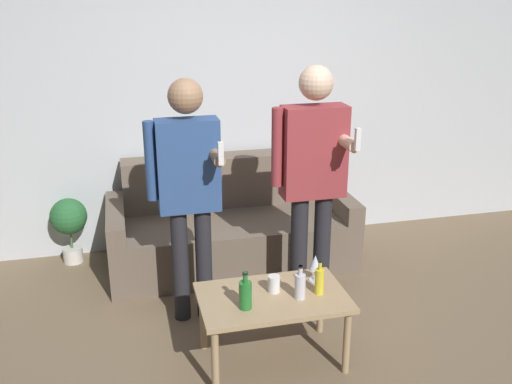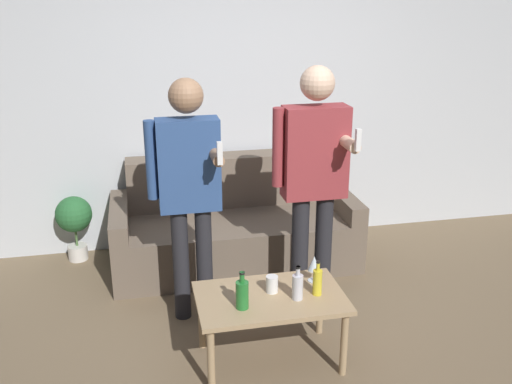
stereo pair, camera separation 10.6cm
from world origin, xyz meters
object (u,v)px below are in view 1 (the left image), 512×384
object	(u,v)px
person_standing_left	(188,183)
couch	(230,227)
bottle_orange	(300,285)
person_standing_right	(312,170)
coffee_table	(273,304)

from	to	relation	value
person_standing_left	couch	bearing A→B (deg)	62.39
bottle_orange	person_standing_right	size ratio (longest dim) A/B	0.12
couch	person_standing_left	world-z (taller)	person_standing_left
couch	coffee_table	bearing A→B (deg)	-90.93
couch	person_standing_left	size ratio (longest dim) A/B	1.19
person_standing_right	couch	bearing A→B (deg)	116.87
bottle_orange	coffee_table	bearing A→B (deg)	156.02
person_standing_left	person_standing_right	xyz separation A→B (m)	(0.85, -0.01, 0.03)
coffee_table	bottle_orange	size ratio (longest dim) A/B	4.18
person_standing_left	person_standing_right	bearing A→B (deg)	-0.40
couch	person_standing_left	bearing A→B (deg)	-117.61
person_standing_right	bottle_orange	bearing A→B (deg)	-113.55
couch	coffee_table	world-z (taller)	couch
coffee_table	person_standing_right	bearing A→B (deg)	54.04
couch	coffee_table	xyz separation A→B (m)	(-0.02, -1.44, 0.09)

